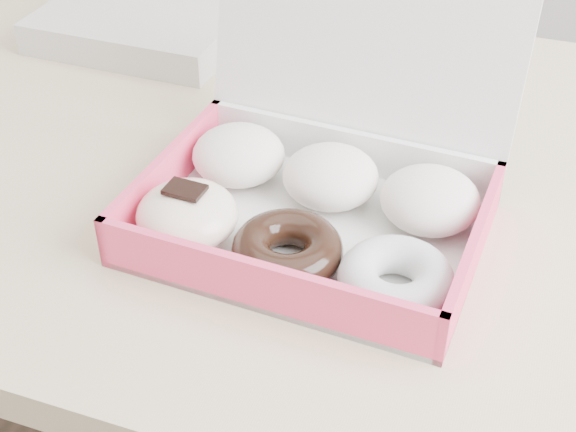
% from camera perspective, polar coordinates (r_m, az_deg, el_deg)
% --- Properties ---
extents(table, '(1.20, 0.80, 0.75)m').
position_cam_1_polar(table, '(0.95, 1.23, 0.37)').
color(table, '#D4C08B').
rests_on(table, ground).
extents(donut_box, '(0.34, 0.30, 0.24)m').
position_cam_1_polar(donut_box, '(0.78, 1.88, 1.71)').
color(donut_box, white).
rests_on(donut_box, table).
extents(newspapers, '(0.28, 0.22, 0.04)m').
position_cam_1_polar(newspapers, '(1.18, -10.16, 13.33)').
color(newspapers, silver).
rests_on(newspapers, table).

